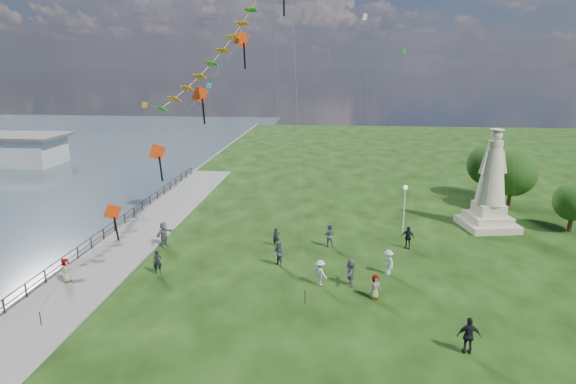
# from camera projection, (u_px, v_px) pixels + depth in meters

# --- Properties ---
(waterfront) EXTENTS (200.00, 200.00, 1.51)m
(waterfront) POSITION_uv_depth(u_px,v_px,m) (99.00, 256.00, 35.75)
(waterfront) COLOR #32444C
(waterfront) RESTS_ON ground
(statue) EXTENTS (4.94, 4.94, 8.56)m
(statue) POSITION_uv_depth(u_px,v_px,m) (491.00, 191.00, 41.02)
(statue) COLOR beige
(statue) RESTS_ON ground
(lamppost) EXTENTS (0.38, 0.38, 4.12)m
(lamppost) POSITION_uv_depth(u_px,v_px,m) (405.00, 199.00, 39.77)
(lamppost) COLOR silver
(lamppost) RESTS_ON ground
(tree_row) EXTENTS (7.71, 14.40, 6.08)m
(tree_row) POSITION_uv_depth(u_px,v_px,m) (511.00, 173.00, 46.77)
(tree_row) COLOR #382314
(tree_row) RESTS_ON ground
(person_0) EXTENTS (0.70, 0.59, 1.64)m
(person_0) POSITION_uv_depth(u_px,v_px,m) (158.00, 262.00, 32.44)
(person_0) COLOR black
(person_0) RESTS_ON ground
(person_1) EXTENTS (1.03, 1.00, 1.83)m
(person_1) POSITION_uv_depth(u_px,v_px,m) (279.00, 254.00, 33.57)
(person_1) COLOR #595960
(person_1) RESTS_ON ground
(person_2) EXTENTS (1.19, 1.15, 1.69)m
(person_2) POSITION_uv_depth(u_px,v_px,m) (320.00, 273.00, 30.71)
(person_2) COLOR silver
(person_2) RESTS_ON ground
(person_3) EXTENTS (1.14, 0.60, 1.92)m
(person_3) POSITION_uv_depth(u_px,v_px,m) (469.00, 336.00, 23.35)
(person_3) COLOR black
(person_3) RESTS_ON ground
(person_4) EXTENTS (0.87, 0.71, 1.54)m
(person_4) POSITION_uv_depth(u_px,v_px,m) (375.00, 287.00, 28.96)
(person_4) COLOR #595960
(person_4) RESTS_ON ground
(person_5) EXTENTS (1.49, 1.96, 1.95)m
(person_5) POSITION_uv_depth(u_px,v_px,m) (164.00, 234.00, 37.36)
(person_5) COLOR #595960
(person_5) RESTS_ON ground
(person_6) EXTENTS (0.58, 0.44, 1.45)m
(person_6) POSITION_uv_depth(u_px,v_px,m) (276.00, 237.00, 37.37)
(person_6) COLOR black
(person_6) RESTS_ON ground
(person_7) EXTENTS (0.96, 0.67, 1.84)m
(person_7) POSITION_uv_depth(u_px,v_px,m) (329.00, 235.00, 37.23)
(person_7) COLOR #595960
(person_7) RESTS_ON ground
(person_8) EXTENTS (1.00, 1.26, 1.73)m
(person_8) POSITION_uv_depth(u_px,v_px,m) (388.00, 262.00, 32.26)
(person_8) COLOR silver
(person_8) RESTS_ON ground
(person_9) EXTENTS (1.16, 0.96, 1.77)m
(person_9) POSITION_uv_depth(u_px,v_px,m) (408.00, 237.00, 36.90)
(person_9) COLOR black
(person_9) RESTS_ON ground
(person_10) EXTENTS (0.69, 0.89, 1.60)m
(person_10) POSITION_uv_depth(u_px,v_px,m) (66.00, 272.00, 30.97)
(person_10) COLOR #595960
(person_10) RESTS_ON ground
(person_11) EXTENTS (0.74, 1.67, 1.79)m
(person_11) POSITION_uv_depth(u_px,v_px,m) (351.00, 272.00, 30.63)
(person_11) COLOR #595960
(person_11) RESTS_ON ground
(red_kite_train) EXTENTS (12.54, 9.35, 18.77)m
(red_kite_train) POSITION_uv_depth(u_px,v_px,m) (196.00, 103.00, 27.64)
(red_kite_train) COLOR black
(red_kite_train) RESTS_ON ground
(small_kites) EXTENTS (33.21, 14.75, 27.51)m
(small_kites) POSITION_uv_depth(u_px,v_px,m) (342.00, 54.00, 43.49)
(small_kites) COLOR teal
(small_kites) RESTS_ON ground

